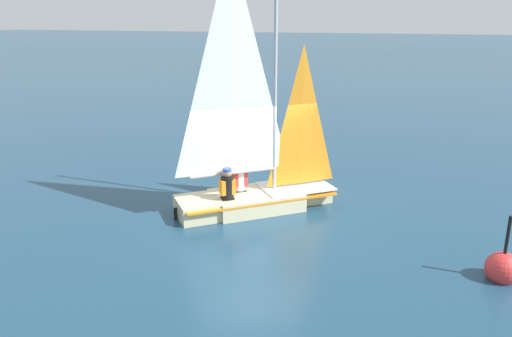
{
  "coord_description": "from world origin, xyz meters",
  "views": [
    {
      "loc": [
        -3.69,
        10.82,
        4.53
      ],
      "look_at": [
        0.0,
        0.0,
        1.02
      ],
      "focal_mm": 35.0,
      "sensor_mm": 36.0,
      "label": 1
    }
  ],
  "objects_px": {
    "sailboat_main": "(254,170)",
    "sailor_helm": "(239,183)",
    "sailor_crew": "(227,190)",
    "buoy_marker": "(503,268)"
  },
  "relations": [
    {
      "from": "sailboat_main",
      "to": "sailor_helm",
      "type": "distance_m",
      "value": 0.52
    },
    {
      "from": "sailor_helm",
      "to": "sailor_crew",
      "type": "bearing_deg",
      "value": -135.97
    },
    {
      "from": "sailor_helm",
      "to": "sailor_crew",
      "type": "xyz_separation_m",
      "value": [
        0.07,
        0.62,
        0.01
      ]
    },
    {
      "from": "sailboat_main",
      "to": "sailor_crew",
      "type": "height_order",
      "value": "sailboat_main"
    },
    {
      "from": "sailboat_main",
      "to": "sailor_crew",
      "type": "distance_m",
      "value": 0.85
    },
    {
      "from": "sailor_crew",
      "to": "buoy_marker",
      "type": "relative_size",
      "value": 0.89
    },
    {
      "from": "sailboat_main",
      "to": "sailor_helm",
      "type": "xyz_separation_m",
      "value": [
        0.38,
        0.01,
        -0.36
      ]
    },
    {
      "from": "sailboat_main",
      "to": "buoy_marker",
      "type": "height_order",
      "value": "sailboat_main"
    },
    {
      "from": "sailboat_main",
      "to": "buoy_marker",
      "type": "bearing_deg",
      "value": -58.87
    },
    {
      "from": "sailboat_main",
      "to": "sailor_crew",
      "type": "relative_size",
      "value": 5.31
    }
  ]
}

